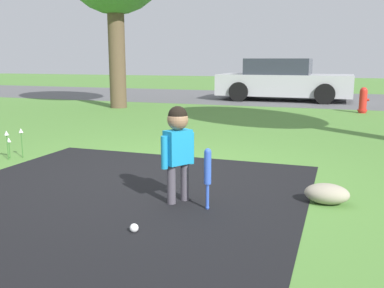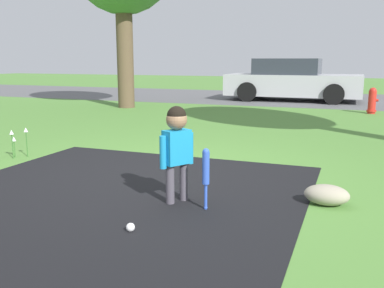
# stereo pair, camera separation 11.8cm
# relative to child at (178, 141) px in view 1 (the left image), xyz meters

# --- Properties ---
(ground_plane) EXTENTS (60.00, 60.00, 0.00)m
(ground_plane) POSITION_rel_child_xyz_m (-0.55, 0.85, -0.60)
(ground_plane) COLOR #518438
(street_strip) EXTENTS (40.00, 6.00, 0.01)m
(street_strip) POSITION_rel_child_xyz_m (-0.55, 11.75, -0.60)
(street_strip) COLOR #59595B
(street_strip) RESTS_ON ground
(child) EXTENTS (0.25, 0.33, 0.92)m
(child) POSITION_rel_child_xyz_m (0.00, 0.00, 0.00)
(child) COLOR #4C4751
(child) RESTS_ON ground
(baseball_bat) EXTENTS (0.06, 0.06, 0.57)m
(baseball_bat) POSITION_rel_child_xyz_m (0.33, -0.10, -0.23)
(baseball_bat) COLOR blue
(baseball_bat) RESTS_ON ground
(sports_ball) EXTENTS (0.07, 0.07, 0.07)m
(sports_ball) POSITION_rel_child_xyz_m (-0.07, -0.80, -0.56)
(sports_ball) COLOR white
(sports_ball) RESTS_ON ground
(fire_hydrant) EXTENTS (0.27, 0.24, 0.66)m
(fire_hydrant) POSITION_rel_child_xyz_m (1.94, 8.09, -0.28)
(fire_hydrant) COLOR red
(fire_hydrant) RESTS_ON ground
(parked_car) EXTENTS (4.34, 2.08, 1.38)m
(parked_car) POSITION_rel_child_xyz_m (-0.47, 11.00, 0.05)
(parked_car) COLOR #B7B7BC
(parked_car) RESTS_ON ground
(flower_bed) EXTENTS (0.55, 0.29, 0.42)m
(flower_bed) POSITION_rel_child_xyz_m (-2.94, 0.91, -0.32)
(flower_bed) COLOR #38702D
(flower_bed) RESTS_ON ground
(edging_rock) EXTENTS (0.42, 0.29, 0.19)m
(edging_rock) POSITION_rel_child_xyz_m (1.34, 0.43, -0.50)
(edging_rock) COLOR #9E937F
(edging_rock) RESTS_ON ground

